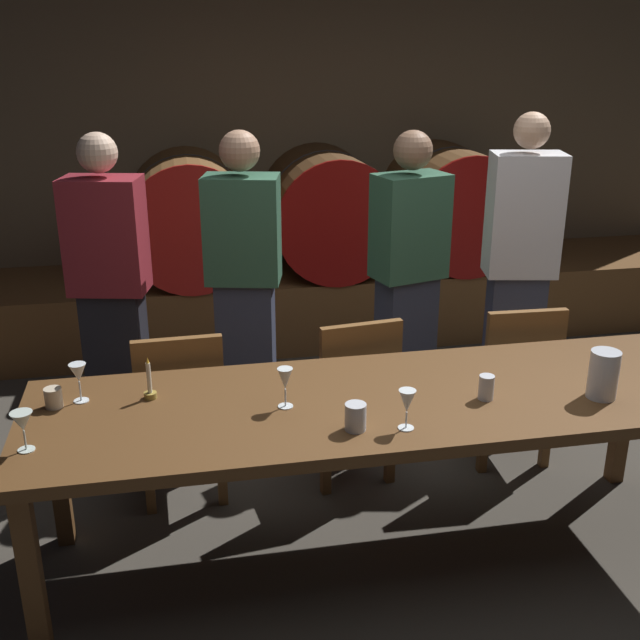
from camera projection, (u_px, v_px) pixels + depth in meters
ground_plane at (431, 531)px, 3.55m from camera, size 8.54×8.54×0.00m
back_wall at (310, 150)px, 5.93m from camera, size 6.57×0.24×2.57m
barrel_shelf at (323, 300)px, 5.79m from camera, size 5.91×0.90×0.51m
wine_barrel_left at (189, 216)px, 5.38m from camera, size 0.86×0.93×0.86m
wine_barrel_center at (326, 210)px, 5.56m from camera, size 0.86×0.93×0.86m
wine_barrel_right at (450, 205)px, 5.72m from camera, size 0.86×0.93×0.86m
dining_table at (382, 411)px, 3.13m from camera, size 2.84×0.86×0.77m
chair_left at (181, 407)px, 3.64m from camera, size 0.41×0.41×0.88m
chair_center at (353, 391)px, 3.81m from camera, size 0.45×0.45×0.88m
chair_right at (513, 376)px, 3.97m from camera, size 0.42×0.42×0.88m
guest_far_left at (112, 297)px, 3.97m from camera, size 0.42×0.32×1.70m
guest_center_left at (245, 289)px, 4.09m from camera, size 0.43×0.32×1.69m
guest_center_right at (408, 280)px, 4.28m from camera, size 0.43×0.33×1.67m
guest_far_right at (519, 270)px, 4.30m from camera, size 0.42×0.31×1.75m
candle_center at (150, 388)px, 3.08m from camera, size 0.05×0.05×0.18m
pitcher at (603, 374)px, 3.08m from camera, size 0.12×0.12×0.20m
wine_glass_far_left at (22, 423)px, 2.68m from camera, size 0.08×0.08×0.15m
wine_glass_left at (78, 374)px, 3.03m from camera, size 0.07×0.07×0.16m
wine_glass_center at (285, 380)px, 2.99m from camera, size 0.06×0.06×0.16m
wine_glass_right at (407, 402)px, 2.83m from camera, size 0.06×0.06×0.16m
cup_left at (53, 398)px, 3.01m from camera, size 0.07×0.07×0.08m
cup_center at (355, 417)px, 2.84m from camera, size 0.08×0.08×0.10m
cup_right at (486, 387)px, 3.08m from camera, size 0.06×0.06×0.10m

